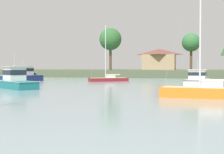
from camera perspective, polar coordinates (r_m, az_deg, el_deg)
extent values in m
cube|color=#4C563D|center=(101.22, 6.99, 0.72)|extent=(192.33, 42.08, 1.90)
cube|color=#196B70|center=(43.29, -16.34, -1.63)|extent=(7.98, 6.89, 1.54)
cone|color=#196B70|center=(47.05, -18.19, -1.38)|extent=(3.19, 3.20, 2.30)
cube|color=silver|center=(43.26, -16.34, -0.65)|extent=(8.17, 7.07, 0.05)
cube|color=silver|center=(43.63, -16.57, 0.54)|extent=(3.35, 3.23, 1.73)
cube|color=#19232D|center=(43.62, -16.57, 0.77)|extent=(3.42, 3.30, 0.62)
cube|color=beige|center=(43.62, -16.58, 1.72)|extent=(3.80, 3.68, 0.06)
cylinder|color=silver|center=(43.63, -16.59, 2.99)|extent=(0.03, 0.03, 1.88)
cube|color=maroon|center=(62.21, -0.61, -0.67)|extent=(7.27, 5.92, 1.10)
cube|color=#CCB78E|center=(62.19, -0.61, -0.15)|extent=(6.76, 5.47, 0.04)
cube|color=silver|center=(62.30, -0.29, 0.08)|extent=(2.09, 2.01, 0.45)
cylinder|color=silver|center=(62.02, -1.13, 4.44)|extent=(0.15, 0.15, 9.90)
cylinder|color=silver|center=(62.47, 0.16, 0.38)|extent=(2.51, 1.79, 0.12)
cylinder|color=silver|center=(62.47, 0.16, 0.43)|extent=(2.27, 1.64, 0.14)
cylinder|color=#999999|center=(61.55, -2.44, 4.44)|extent=(2.46, 1.72, 9.85)
cube|color=navy|center=(64.57, -15.29, -0.49)|extent=(5.34, 8.71, 1.86)
cone|color=navy|center=(67.37, -12.67, -0.38)|extent=(3.18, 3.01, 2.58)
cube|color=silver|center=(64.54, -15.30, 0.31)|extent=(5.50, 8.90, 0.05)
cube|color=silver|center=(64.78, -15.05, 1.09)|extent=(3.10, 3.47, 1.69)
cube|color=#19232D|center=(64.78, -15.05, 1.24)|extent=(3.16, 3.54, 0.61)
cube|color=beige|center=(64.78, -15.05, 1.86)|extent=(3.55, 3.91, 0.06)
cylinder|color=silver|center=(64.78, -15.06, 2.43)|extent=(0.03, 0.03, 1.23)
cube|color=orange|center=(29.93, 16.22, -3.26)|extent=(8.33, 2.90, 1.54)
cube|color=#CCB78E|center=(29.88, 16.24, -1.76)|extent=(7.82, 2.61, 0.04)
cube|color=silver|center=(29.83, 17.02, -1.26)|extent=(1.93, 1.47, 0.49)
cylinder|color=silver|center=(30.17, 15.08, 9.58)|extent=(0.16, 0.16, 11.83)
cylinder|color=silver|center=(29.78, 18.12, -0.61)|extent=(3.26, 0.50, 0.13)
cylinder|color=silver|center=(29.78, 18.12, -0.51)|extent=(2.93, 0.47, 0.14)
cylinder|color=#999999|center=(30.38, 11.98, 9.50)|extent=(3.26, 0.38, 11.78)
cube|color=white|center=(45.87, 14.68, -1.41)|extent=(3.56, 8.11, 1.64)
cone|color=white|center=(41.98, 14.05, -1.69)|extent=(2.63, 2.47, 2.38)
cube|color=black|center=(45.83, 14.68, -0.42)|extent=(3.69, 8.28, 0.05)
cube|color=silver|center=(45.42, 14.63, 0.39)|extent=(2.41, 2.77, 1.26)
cube|color=#19232D|center=(45.41, 14.63, 0.55)|extent=(2.45, 2.83, 0.45)
cube|color=beige|center=(45.41, 14.64, 1.23)|extent=(2.78, 3.11, 0.06)
cylinder|color=silver|center=(45.41, 14.64, 2.04)|extent=(0.03, 0.03, 1.23)
sphere|color=#1E8C47|center=(76.35, -6.72, -0.27)|extent=(0.34, 0.34, 0.34)
torus|color=#333338|center=(76.34, -6.72, -0.11)|extent=(0.12, 0.12, 0.02)
cylinder|color=brown|center=(88.21, -0.27, 3.47)|extent=(0.67, 0.67, 6.95)
sphere|color=#2D602D|center=(88.49, -0.27, 6.58)|extent=(5.92, 5.92, 5.92)
cylinder|color=brown|center=(93.58, 13.55, 3.18)|extent=(0.69, 0.69, 6.49)
sphere|color=#336B38|center=(93.79, 13.57, 5.86)|extent=(5.10, 5.10, 5.10)
cube|color=tan|center=(106.15, 8.17, 2.56)|extent=(10.13, 7.23, 4.76)
pyramid|color=brown|center=(106.25, 8.18, 4.36)|extent=(10.94, 7.81, 1.89)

